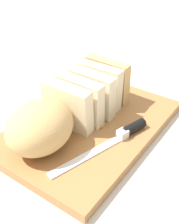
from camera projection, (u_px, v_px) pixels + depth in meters
name	position (u px, v px, depth m)	size (l,w,h in m)	color
ground_plane	(89.00, 131.00, 0.67)	(3.00, 3.00, 0.00)	beige
cutting_board	(89.00, 127.00, 0.66)	(0.40, 0.27, 0.02)	#9E6B3D
bread_loaf	(66.00, 109.00, 0.61)	(0.32, 0.12, 0.10)	tan
bread_knife	(122.00, 134.00, 0.61)	(0.24, 0.08, 0.02)	silver
crumb_near_knife	(67.00, 124.00, 0.65)	(0.00, 0.00, 0.00)	tan
crumb_near_loaf	(100.00, 128.00, 0.64)	(0.01, 0.01, 0.01)	tan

